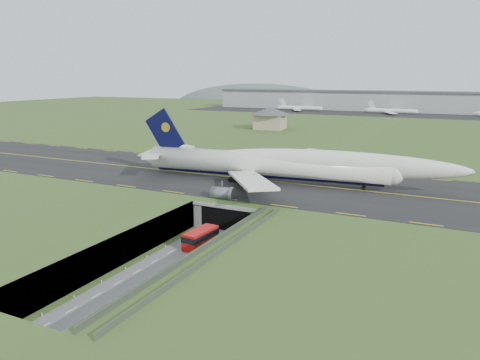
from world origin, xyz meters
The scene contains 10 objects.
ground centered at (0.00, 0.00, 0.00)m, with size 900.00×900.00×0.00m, color #385321.
airfield_deck centered at (0.00, 0.00, 3.00)m, with size 800.00×800.00×6.00m, color gray.
trench_road centered at (0.00, -7.50, 0.10)m, with size 12.00×75.00×0.20m, color slate.
taxiway centered at (0.00, 33.00, 6.09)m, with size 800.00×44.00×0.18m, color black.
tunnel_portal centered at (0.00, 16.71, 3.33)m, with size 17.00×22.30×6.00m.
guideway centered at (11.00, -19.11, 5.32)m, with size 3.00×53.00×7.05m.
jumbo_jet centered at (4.81, 32.04, 11.10)m, with size 87.29×57.18×19.00m.
shuttle_tram centered at (0.04, -2.60, 1.88)m, with size 3.85×8.72×3.44m.
service_building centered at (-46.41, 146.13, 12.71)m, with size 23.03×23.03×11.33m.
cargo_terminal centered at (-0.04, 299.41, 13.96)m, with size 320.00×67.00×15.60m.
Camera 1 is at (45.15, -77.61, 33.12)m, focal length 35.00 mm.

